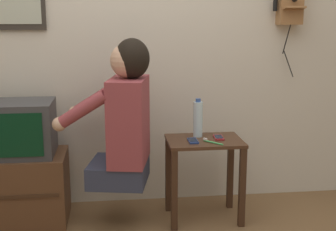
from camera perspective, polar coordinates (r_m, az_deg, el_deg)
The scene contains 10 objects.
wall_back at distance 3.35m, azimuth -3.94°, elevation 10.62°, with size 6.80×0.05×2.55m.
side_table at distance 3.15m, azimuth 4.43°, elevation -5.40°, with size 0.50×0.36×0.56m.
person at distance 2.96m, azimuth -5.33°, elevation -0.10°, with size 0.62×0.50×0.93m.
tv_stand at distance 3.30m, azimuth -17.71°, elevation -8.48°, with size 0.63×0.42×0.47m.
television at distance 3.19m, azimuth -18.28°, elevation -1.54°, with size 0.51×0.37×0.35m.
wall_phone_antique at distance 3.50m, azimuth 14.66°, elevation 13.24°, with size 0.21×0.18×0.72m.
cell_phone_held at distance 3.05m, azimuth 3.04°, elevation -3.09°, with size 0.06×0.12×0.01m.
cell_phone_spare at distance 3.14m, azimuth 6.18°, elevation -2.66°, with size 0.07×0.13×0.01m.
water_bottle at distance 3.15m, azimuth 3.67°, elevation -0.40°, with size 0.06×0.06×0.26m.
toothbrush at distance 3.03m, azimuth 5.34°, elevation -3.21°, with size 0.11×0.12×0.02m.
Camera 1 is at (-0.18, -2.10, 1.37)m, focal length 50.00 mm.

